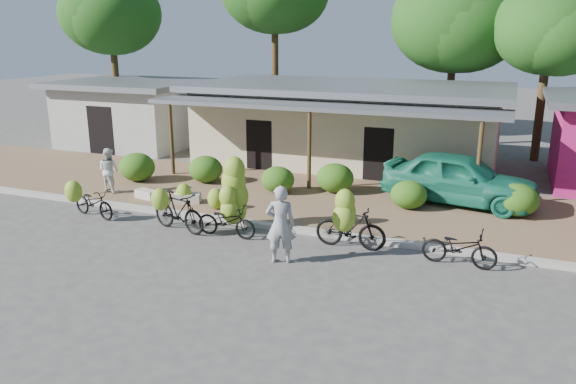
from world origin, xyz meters
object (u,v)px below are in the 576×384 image
tree_near_right (545,29)px  bystander (109,170)px  bike_center (231,203)px  teal_van (459,178)px  tree_back_left (109,12)px  bike_left (177,210)px  bike_far_left (91,201)px  tree_center_right (452,19)px  bike_far_right (459,247)px  bike_right (349,224)px  sack_near (187,198)px  vendor (280,224)px  sack_far (146,194)px

tree_near_right → bystander: bearing=-139.6°
bike_center → teal_van: (5.61, 4.93, 0.07)m
tree_back_left → bike_left: tree_back_left is taller
tree_near_right → teal_van: bearing=-105.0°
tree_near_right → bike_center: 16.18m
bike_far_left → bike_center: (4.56, 0.37, 0.34)m
bystander → bike_left: bearing=153.4°
tree_center_right → bike_far_right: bearing=-81.6°
bike_center → bike_right: (3.39, -0.02, -0.16)m
bike_left → bystander: size_ratio=1.30×
tree_center_right → bike_right: size_ratio=4.42×
bike_far_left → bystander: (-1.08, 2.21, 0.36)m
bike_right → bike_center: bearing=89.6°
sack_near → teal_van: size_ratio=0.18×
bike_far_left → bike_center: bike_center is taller
sack_near → teal_van: teal_van is taller
tree_back_left → bike_far_right: bearing=-31.6°
bike_far_right → bystander: size_ratio=1.18×
bike_far_right → vendor: bearing=112.1°
bystander → teal_van: teal_van is taller
bike_center → bystander: (-5.64, 1.84, 0.02)m
tree_center_right → bike_center: (-3.87, -15.34, -5.15)m
bike_far_right → sack_near: 8.80m
bike_left → teal_van: size_ratio=0.41×
tree_center_right → sack_near: 16.10m
bike_far_left → bike_right: size_ratio=0.97×
bike_far_left → bike_right: bike_right is taller
sack_far → bike_right: bearing=-12.7°
tree_center_right → sack_near: size_ratio=9.76×
tree_back_left → sack_near: bearing=-43.6°
bike_center → bystander: bike_center is taller
vendor → sack_far: bearing=-46.6°
bike_left → tree_near_right: bearing=-20.3°
bike_far_right → sack_near: bearing=81.9°
bike_left → teal_van: bearing=-39.0°
tree_center_right → tree_near_right: bearing=-26.6°
bike_left → bike_far_left: bearing=102.1°
sack_far → bike_left: bearing=-39.6°
bike_far_left → bystander: bystander is taller
bike_center → teal_van: 7.47m
bike_far_right → tree_back_left: bearing=61.6°
tree_back_left → teal_van: bearing=-20.2°
tree_near_right → bystander: tree_near_right is taller
tree_near_right → bike_right: size_ratio=3.86×
sack_near → vendor: (4.56, -3.12, 0.70)m
tree_center_right → sack_near: (-6.37, -13.62, -5.74)m
bike_far_left → bike_left: bearing=-78.7°
tree_near_right → bike_center: bearing=-120.5°
bike_left → tree_back_left: bearing=57.2°
tree_center_right → vendor: 17.58m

